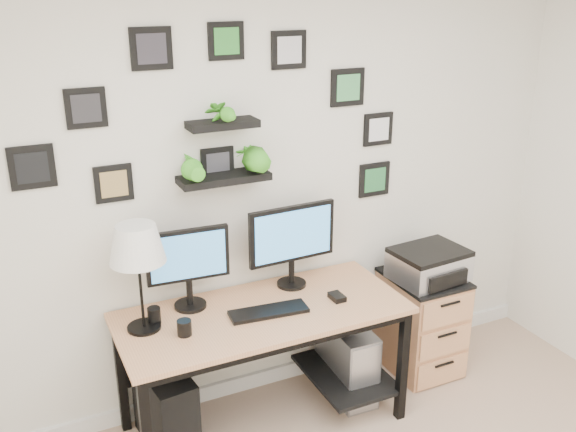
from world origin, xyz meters
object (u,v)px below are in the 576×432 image
monitor_left (188,263)px  mug (184,328)px  pc_tower_black (165,408)px  printer (429,264)px  pc_tower_grey (347,360)px  monitor_right (292,239)px  file_cabinet (421,322)px  table_lamp (137,246)px  desk (266,326)px

monitor_left → mug: 0.37m
pc_tower_black → printer: bearing=-6.9°
mug → pc_tower_grey: (1.05, 0.12, -0.55)m
monitor_left → monitor_right: (0.63, -0.00, 0.03)m
monitor_left → file_cabinet: size_ratio=0.70×
monitor_right → table_lamp: table_lamp is taller
monitor_left → file_cabinet: monitor_left is taller
pc_tower_black → printer: printer is taller
monitor_right → table_lamp: 0.94m
monitor_right → mug: bearing=-160.0°
monitor_right → mug: (-0.74, -0.27, -0.26)m
table_lamp → pc_tower_black: bearing=-20.6°
pc_tower_black → printer: 1.82m
desk → printer: bearing=1.1°
table_lamp → mug: table_lamp is taller
pc_tower_black → file_cabinet: (1.74, 0.03, 0.09)m
desk → mug: bearing=-168.7°
mug → pc_tower_grey: 1.19m
monitor_left → pc_tower_black: 0.82m
monitor_left → pc_tower_black: (-0.22, -0.14, -0.78)m
monitor_left → monitor_right: monitor_right is taller
desk → pc_tower_black: size_ratio=3.32×
monitor_right → file_cabinet: size_ratio=0.81×
file_cabinet → pc_tower_black: bearing=-179.0°
desk → table_lamp: bearing=175.4°
monitor_right → desk: bearing=-145.1°
table_lamp → printer: 1.86m
desk → table_lamp: 0.90m
mug → pc_tower_black: (-0.10, 0.13, -0.55)m
monitor_right → file_cabinet: monitor_right is taller
monitor_right → pc_tower_grey: bearing=-26.8°
desk → mug: mug is taller
pc_tower_grey → desk: bearing=-178.4°
table_lamp → printer: table_lamp is taller
monitor_right → pc_tower_grey: (0.31, -0.15, -0.81)m
file_cabinet → pc_tower_grey: bearing=-175.8°
table_lamp → mug: 0.48m
file_cabinet → printer: (-0.00, -0.04, 0.44)m
mug → printer: 1.64m
desk → table_lamp: (-0.67, 0.05, 0.59)m
table_lamp → file_cabinet: table_lamp is taller
monitor_right → file_cabinet: 1.15m
table_lamp → pc_tower_grey: 1.57m
printer → pc_tower_grey: bearing=-179.4°
table_lamp → desk: bearing=-4.6°
monitor_right → printer: (0.89, -0.15, -0.28)m
desk → mug: size_ratio=19.00×
pc_tower_black → file_cabinet: file_cabinet is taller
table_lamp → pc_tower_black: table_lamp is taller
monitor_right → printer: monitor_right is taller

